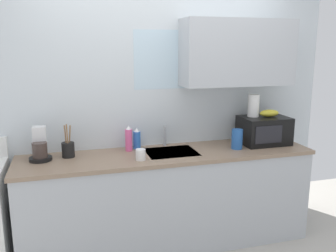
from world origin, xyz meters
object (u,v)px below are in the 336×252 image
at_px(dish_soap_bottle_pink, 129,139).
at_px(cereal_canister, 237,139).
at_px(utensil_crock, 68,149).
at_px(banana_bunch, 269,113).
at_px(paper_towel_roll, 253,106).
at_px(coffee_maker, 40,148).
at_px(microwave, 264,130).
at_px(mug_white, 141,155).
at_px(dish_soap_bottle_blue, 137,139).

height_order(dish_soap_bottle_pink, cereal_canister, dish_soap_bottle_pink).
bearing_deg(utensil_crock, banana_bunch, -2.07).
distance_m(dish_soap_bottle_pink, cereal_canister, 1.02).
bearing_deg(dish_soap_bottle_pink, cereal_canister, -12.31).
height_order(paper_towel_roll, coffee_maker, paper_towel_roll).
relative_size(microwave, mug_white, 4.84).
relative_size(microwave, utensil_crock, 1.55).
bearing_deg(utensil_crock, paper_towel_roll, -0.64).
bearing_deg(dish_soap_bottle_blue, cereal_canister, -16.52).
bearing_deg(banana_bunch, paper_towel_roll, 161.57).
relative_size(dish_soap_bottle_blue, dish_soap_bottle_pink, 0.84).
relative_size(coffee_maker, mug_white, 2.95).
bearing_deg(microwave, dish_soap_bottle_blue, 172.21).
xyz_separation_m(banana_bunch, cereal_canister, (-0.39, -0.10, -0.21)).
bearing_deg(banana_bunch, dish_soap_bottle_blue, 172.57).
height_order(banana_bunch, dish_soap_bottle_blue, banana_bunch).
bearing_deg(mug_white, coffee_maker, 163.17).
bearing_deg(banana_bunch, microwave, -178.23).
distance_m(microwave, dish_soap_bottle_pink, 1.34).
xyz_separation_m(banana_bunch, coffee_maker, (-2.16, 0.06, -0.20)).
bearing_deg(banana_bunch, coffee_maker, 178.45).
height_order(microwave, utensil_crock, utensil_crock).
relative_size(paper_towel_roll, cereal_canister, 1.17).
relative_size(paper_towel_roll, utensil_crock, 0.74).
distance_m(banana_bunch, dish_soap_bottle_blue, 1.32).
relative_size(dish_soap_bottle_blue, utensil_crock, 0.67).
xyz_separation_m(microwave, cereal_canister, (-0.34, -0.10, -0.04)).
xyz_separation_m(dish_soap_bottle_blue, utensil_crock, (-0.63, -0.10, -0.02)).
height_order(microwave, paper_towel_roll, paper_towel_roll).
distance_m(microwave, banana_bunch, 0.18).
relative_size(banana_bunch, mug_white, 2.11).
bearing_deg(cereal_canister, banana_bunch, 14.38).
height_order(cereal_canister, mug_white, cereal_canister).
bearing_deg(dish_soap_bottle_pink, microwave, -5.07).
bearing_deg(utensil_crock, dish_soap_bottle_pink, 4.94).
relative_size(paper_towel_roll, mug_white, 2.32).
distance_m(coffee_maker, mug_white, 0.86).
height_order(coffee_maker, mug_white, coffee_maker).
height_order(coffee_maker, dish_soap_bottle_blue, coffee_maker).
bearing_deg(mug_white, microwave, 8.33).
xyz_separation_m(banana_bunch, dish_soap_bottle_pink, (-1.38, 0.12, -0.19)).
xyz_separation_m(microwave, dish_soap_bottle_pink, (-1.33, 0.12, -0.02)).
relative_size(cereal_canister, utensil_crock, 0.63).
bearing_deg(microwave, coffee_maker, 178.37).
bearing_deg(dish_soap_bottle_pink, paper_towel_roll, -3.10).
xyz_separation_m(paper_towel_roll, dish_soap_bottle_pink, (-1.23, 0.07, -0.27)).
bearing_deg(paper_towel_roll, dish_soap_bottle_pink, 176.90).
distance_m(dish_soap_bottle_blue, utensil_crock, 0.64).
bearing_deg(coffee_maker, banana_bunch, -1.55).
relative_size(banana_bunch, cereal_canister, 1.07).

